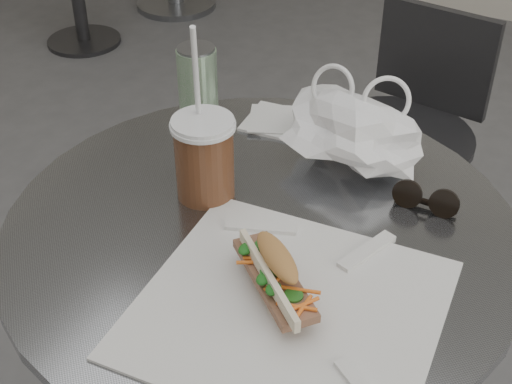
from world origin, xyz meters
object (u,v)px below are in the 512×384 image
at_px(chair_far, 397,172).
at_px(iced_coffee, 204,156).
at_px(banh_mi, 275,274).
at_px(sunglasses, 426,200).
at_px(cafe_table, 260,348).
at_px(drink_can, 198,83).

distance_m(chair_far, iced_coffee, 0.93).
relative_size(banh_mi, sunglasses, 2.04).
xyz_separation_m(cafe_table, banh_mi, (0.08, -0.13, 0.31)).
distance_m(iced_coffee, drink_can, 0.24).
bearing_deg(sunglasses, cafe_table, -146.56).
xyz_separation_m(cafe_table, sunglasses, (0.20, 0.14, 0.29)).
bearing_deg(banh_mi, drink_can, 173.99).
xyz_separation_m(banh_mi, sunglasses, (0.12, 0.27, -0.02)).
bearing_deg(cafe_table, drink_can, 136.77).
xyz_separation_m(cafe_table, iced_coffee, (-0.11, 0.03, 0.34)).
distance_m(banh_mi, drink_can, 0.48).
relative_size(banh_mi, drink_can, 1.54).
bearing_deg(iced_coffee, cafe_table, -13.36).
relative_size(chair_far, banh_mi, 3.53).
bearing_deg(iced_coffee, drink_can, 123.40).
bearing_deg(banh_mi, cafe_table, 165.14).
relative_size(cafe_table, sunglasses, 7.49).
height_order(banh_mi, sunglasses, banh_mi).
bearing_deg(chair_far, banh_mi, 104.27).
bearing_deg(iced_coffee, sunglasses, 20.20).
height_order(cafe_table, drink_can, drink_can).
relative_size(iced_coffee, drink_can, 2.10).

